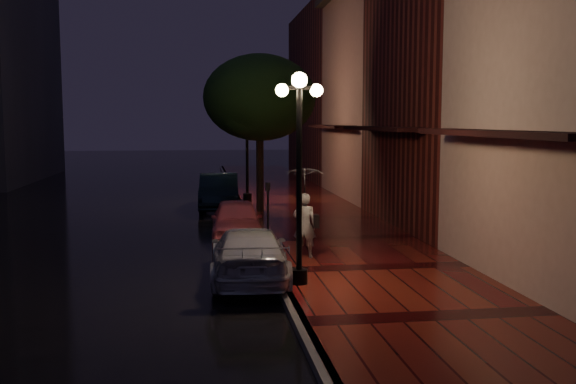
{
  "coord_description": "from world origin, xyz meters",
  "views": [
    {
      "loc": [
        -1.67,
        -17.79,
        3.49
      ],
      "look_at": [
        0.94,
        0.85,
        1.4
      ],
      "focal_mm": 40.0,
      "sensor_mm": 36.0,
      "label": 1
    }
  ],
  "objects_px": {
    "silver_car": "(249,254)",
    "parking_meter": "(268,201)",
    "navy_car": "(219,191)",
    "street_tree": "(260,100)",
    "woman_with_umbrella": "(305,198)",
    "streetlamp_near": "(299,165)",
    "streetlamp_far": "(247,142)",
    "pink_car": "(237,220)"
  },
  "relations": [
    {
      "from": "streetlamp_far",
      "to": "silver_car",
      "type": "bearing_deg",
      "value": -94.16
    },
    {
      "from": "woman_with_umbrella",
      "to": "parking_meter",
      "type": "relative_size",
      "value": 1.53
    },
    {
      "from": "navy_car",
      "to": "parking_meter",
      "type": "distance_m",
      "value": 6.22
    },
    {
      "from": "woman_with_umbrella",
      "to": "parking_meter",
      "type": "height_order",
      "value": "woman_with_umbrella"
    },
    {
      "from": "pink_car",
      "to": "navy_car",
      "type": "height_order",
      "value": "navy_car"
    },
    {
      "from": "silver_car",
      "to": "parking_meter",
      "type": "height_order",
      "value": "parking_meter"
    },
    {
      "from": "silver_car",
      "to": "parking_meter",
      "type": "relative_size",
      "value": 2.79
    },
    {
      "from": "street_tree",
      "to": "navy_car",
      "type": "height_order",
      "value": "street_tree"
    },
    {
      "from": "silver_car",
      "to": "streetlamp_near",
      "type": "bearing_deg",
      "value": 137.84
    },
    {
      "from": "navy_car",
      "to": "silver_car",
      "type": "height_order",
      "value": "navy_car"
    },
    {
      "from": "navy_car",
      "to": "pink_car",
      "type": "bearing_deg",
      "value": -85.33
    },
    {
      "from": "streetlamp_near",
      "to": "navy_car",
      "type": "xyz_separation_m",
      "value": [
        -1.23,
        12.68,
        -1.89
      ]
    },
    {
      "from": "streetlamp_near",
      "to": "woman_with_umbrella",
      "type": "bearing_deg",
      "value": 77.9
    },
    {
      "from": "navy_car",
      "to": "woman_with_umbrella",
      "type": "relative_size",
      "value": 1.92
    },
    {
      "from": "streetlamp_far",
      "to": "woman_with_umbrella",
      "type": "bearing_deg",
      "value": -87.31
    },
    {
      "from": "street_tree",
      "to": "silver_car",
      "type": "distance_m",
      "value": 10.76
    },
    {
      "from": "woman_with_umbrella",
      "to": "silver_car",
      "type": "bearing_deg",
      "value": 68.57
    },
    {
      "from": "navy_car",
      "to": "parking_meter",
      "type": "height_order",
      "value": "parking_meter"
    },
    {
      "from": "street_tree",
      "to": "parking_meter",
      "type": "relative_size",
      "value": 3.97
    },
    {
      "from": "streetlamp_near",
      "to": "parking_meter",
      "type": "relative_size",
      "value": 2.95
    },
    {
      "from": "street_tree",
      "to": "silver_car",
      "type": "xyz_separation_m",
      "value": [
        -1.21,
        -10.04,
        -3.65
      ]
    },
    {
      "from": "streetlamp_near",
      "to": "navy_car",
      "type": "bearing_deg",
      "value": 95.56
    },
    {
      "from": "streetlamp_near",
      "to": "navy_car",
      "type": "distance_m",
      "value": 12.88
    },
    {
      "from": "woman_with_umbrella",
      "to": "pink_car",
      "type": "bearing_deg",
      "value": -42.66
    },
    {
      "from": "streetlamp_near",
      "to": "silver_car",
      "type": "bearing_deg",
      "value": 135.1
    },
    {
      "from": "street_tree",
      "to": "parking_meter",
      "type": "height_order",
      "value": "street_tree"
    },
    {
      "from": "navy_car",
      "to": "silver_car",
      "type": "relative_size",
      "value": 1.05
    },
    {
      "from": "street_tree",
      "to": "woman_with_umbrella",
      "type": "xyz_separation_m",
      "value": [
        0.28,
        -8.47,
        -2.62
      ]
    },
    {
      "from": "streetlamp_far",
      "to": "parking_meter",
      "type": "relative_size",
      "value": 2.95
    },
    {
      "from": "parking_meter",
      "to": "pink_car",
      "type": "bearing_deg",
      "value": -146.03
    },
    {
      "from": "streetlamp_near",
      "to": "streetlamp_far",
      "type": "relative_size",
      "value": 1.0
    },
    {
      "from": "streetlamp_far",
      "to": "woman_with_umbrella",
      "type": "height_order",
      "value": "streetlamp_far"
    },
    {
      "from": "streetlamp_near",
      "to": "pink_car",
      "type": "distance_m",
      "value": 6.08
    },
    {
      "from": "pink_car",
      "to": "parking_meter",
      "type": "distance_m",
      "value": 1.45
    },
    {
      "from": "navy_car",
      "to": "silver_car",
      "type": "distance_m",
      "value": 11.73
    },
    {
      "from": "navy_car",
      "to": "streetlamp_far",
      "type": "bearing_deg",
      "value": 49.38
    },
    {
      "from": "streetlamp_far",
      "to": "navy_car",
      "type": "bearing_deg",
      "value": -132.98
    },
    {
      "from": "streetlamp_near",
      "to": "parking_meter",
      "type": "distance_m",
      "value": 6.78
    },
    {
      "from": "woman_with_umbrella",
      "to": "parking_meter",
      "type": "xyz_separation_m",
      "value": [
        -0.47,
        4.08,
        -0.59
      ]
    },
    {
      "from": "woman_with_umbrella",
      "to": "parking_meter",
      "type": "distance_m",
      "value": 4.15
    },
    {
      "from": "parking_meter",
      "to": "navy_car",
      "type": "bearing_deg",
      "value": 93.74
    },
    {
      "from": "navy_car",
      "to": "silver_car",
      "type": "bearing_deg",
      "value": -86.26
    }
  ]
}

